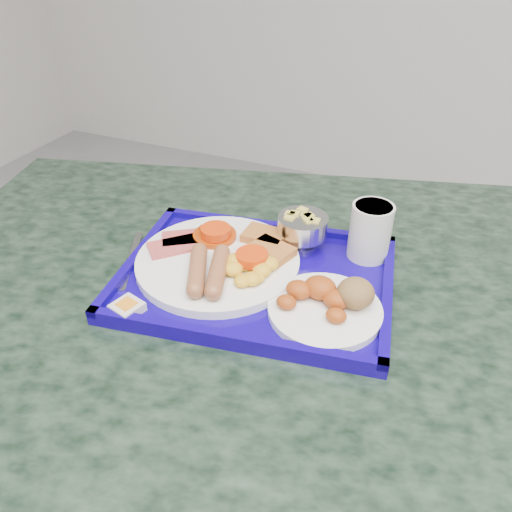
{
  "coord_description": "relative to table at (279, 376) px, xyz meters",
  "views": [
    {
      "loc": [
        -0.4,
        0.3,
        1.33
      ],
      "look_at": [
        -0.66,
        0.9,
        0.87
      ],
      "focal_mm": 35.0,
      "sensor_mm": 36.0,
      "label": 1
    }
  ],
  "objects": [
    {
      "name": "spoon",
      "position": [
        -0.21,
        0.01,
        0.23
      ],
      "size": [
        0.09,
        0.16,
        0.01
      ],
      "rotation": [
        0.0,
        0.0,
        0.48
      ],
      "color": "silver",
      "rests_on": "tray"
    },
    {
      "name": "table",
      "position": [
        0.0,
        0.0,
        0.0
      ],
      "size": [
        1.49,
        1.18,
        0.82
      ],
      "rotation": [
        0.0,
        0.0,
        0.27
      ],
      "color": "slate",
      "rests_on": "floor"
    },
    {
      "name": "knife",
      "position": [
        -0.26,
        -0.05,
        0.23
      ],
      "size": [
        0.08,
        0.16,
        0.0
      ],
      "primitive_type": "cube",
      "rotation": [
        0.0,
        0.0,
        0.43
      ],
      "color": "silver",
      "rests_on": "tray"
    },
    {
      "name": "juice_cup",
      "position": [
        0.11,
        0.13,
        0.28
      ],
      "size": [
        0.07,
        0.07,
        0.1
      ],
      "color": "silver",
      "rests_on": "tray"
    },
    {
      "name": "main_plate",
      "position": [
        -0.11,
        0.0,
        0.24
      ],
      "size": [
        0.27,
        0.27,
        0.04
      ],
      "rotation": [
        0.0,
        0.0,
        0.28
      ],
      "color": "white",
      "rests_on": "tray"
    },
    {
      "name": "tray",
      "position": [
        -0.04,
        -0.0,
        0.22
      ],
      "size": [
        0.48,
        0.38,
        0.03
      ],
      "rotation": [
        0.0,
        0.0,
        0.15
      ],
      "color": "#110280",
      "rests_on": "table"
    },
    {
      "name": "fruit_bowl",
      "position": [
        -0.01,
        0.11,
        0.26
      ],
      "size": [
        0.09,
        0.09,
        0.06
      ],
      "color": "silver",
      "rests_on": "tray"
    },
    {
      "name": "bread_plate",
      "position": [
        0.09,
        -0.04,
        0.24
      ],
      "size": [
        0.17,
        0.17,
        0.06
      ],
      "rotation": [
        0.0,
        0.0,
        0.32
      ],
      "color": "white",
      "rests_on": "tray"
    },
    {
      "name": "jam_packet",
      "position": [
        -0.19,
        -0.16,
        0.23
      ],
      "size": [
        0.05,
        0.05,
        0.02
      ],
      "rotation": [
        0.0,
        0.0,
        -0.27
      ],
      "color": "silver",
      "rests_on": "tray"
    }
  ]
}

